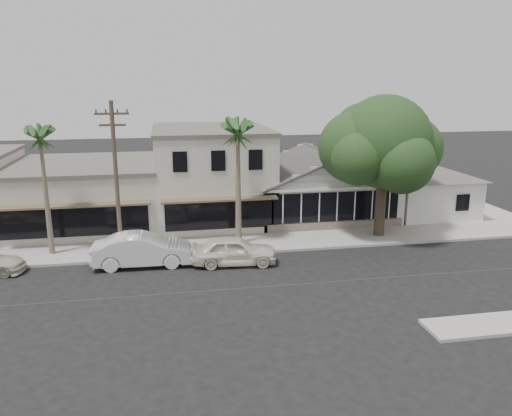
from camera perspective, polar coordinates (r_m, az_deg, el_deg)
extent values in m
plane|color=black|center=(25.62, 4.75, -8.69)|extent=(140.00, 140.00, 0.00)
cube|color=#9E9991|center=(31.14, -13.02, -4.64)|extent=(90.00, 3.50, 0.15)
cube|color=silver|center=(37.97, 7.18, 1.28)|extent=(10.00, 8.00, 3.00)
cube|color=black|center=(34.17, 9.23, 0.17)|extent=(8.80, 0.10, 2.00)
cube|color=#60564C|center=(34.55, 9.13, -2.08)|extent=(9.60, 0.18, 0.70)
cube|color=silver|center=(40.31, 18.80, 1.38)|extent=(6.00, 6.00, 3.00)
cube|color=beige|center=(37.00, -5.14, 3.76)|extent=(8.00, 10.00, 6.50)
cube|color=beige|center=(37.50, -18.92, 1.39)|extent=(10.00, 10.00, 4.20)
cylinder|color=brown|center=(28.58, -15.64, 2.70)|extent=(0.24, 0.24, 9.00)
cube|color=brown|center=(28.10, -16.16, 10.31)|extent=(1.80, 0.12, 0.12)
cube|color=brown|center=(28.14, -16.08, 9.09)|extent=(1.40, 0.12, 0.12)
imported|color=silver|center=(27.97, -2.54, -4.86)|extent=(4.92, 2.32, 1.63)
imported|color=silver|center=(28.43, -12.81, -4.69)|extent=(5.56, 2.06, 1.82)
cylinder|color=#46382A|center=(33.47, 14.00, -0.25)|extent=(0.68, 0.68, 3.64)
sphere|color=#193415|center=(32.67, 14.47, 7.31)|extent=(5.92, 5.92, 5.92)
sphere|color=#193415|center=(34.25, 17.07, 6.48)|extent=(4.33, 4.33, 4.33)
sphere|color=#193415|center=(32.41, 11.14, 6.83)|extent=(4.56, 4.56, 4.56)
sphere|color=#193415|center=(31.48, 16.40, 5.05)|extent=(3.87, 3.87, 3.87)
sphere|color=#193415|center=(34.02, 12.16, 8.29)|extent=(4.10, 4.10, 4.10)
sphere|color=#193415|center=(34.61, 15.52, 8.95)|extent=(3.64, 3.64, 3.64)
sphere|color=#193415|center=(31.13, 11.63, 5.66)|extent=(3.42, 3.42, 3.42)
cone|color=#726651|center=(30.45, -2.04, 1.82)|extent=(0.41, 0.41, 6.82)
cone|color=#726651|center=(30.99, -22.81, 0.87)|extent=(0.34, 0.34, 6.77)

